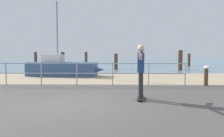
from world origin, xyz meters
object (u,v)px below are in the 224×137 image
skateboard (141,98)px  bollard_short (206,78)px  skateboarder (141,68)px  sailboat (65,68)px  seagull (207,67)px

skateboard → bollard_short: bollard_short is taller
skateboard → bollard_short: bearing=44.4°
skateboard → skateboarder: (-0.00, -0.00, 0.95)m
skateboarder → bollard_short: (3.23, 3.16, -0.63)m
sailboat → skateboarder: (4.16, -7.45, 0.50)m
skateboarder → seagull: 4.51m
skateboarder → bollard_short: 4.56m
skateboard → skateboarder: skateboarder is taller
sailboat → bollard_short: sailboat is taller
skateboard → bollard_short: (3.23, 3.16, 0.32)m
seagull → skateboard: bearing=-135.9°
sailboat → skateboarder: sailboat is taller
bollard_short → seagull: seagull is taller
bollard_short → skateboarder: bearing=-135.6°
seagull → bollard_short: bearing=114.3°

